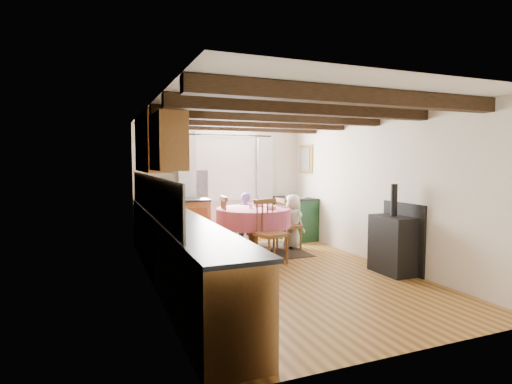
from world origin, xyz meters
name	(u,v)px	position (x,y,z in m)	size (l,w,h in m)	color
floor	(276,272)	(0.00, 0.00, 0.00)	(3.60, 5.50, 0.00)	#A67631
ceiling	(277,110)	(0.00, 0.00, 2.40)	(3.60, 5.50, 0.00)	white
wall_back	(221,183)	(0.00, 2.75, 1.20)	(3.60, 0.00, 2.40)	silver
wall_front	(413,216)	(0.00, -2.75, 1.20)	(3.60, 0.00, 2.40)	silver
wall_left	(152,197)	(-1.80, 0.00, 1.20)	(0.00, 5.50, 2.40)	silver
wall_right	(375,189)	(1.80, 0.00, 1.20)	(0.00, 5.50, 2.40)	silver
beam_a	(361,97)	(0.00, -2.00, 2.31)	(3.60, 0.16, 0.16)	#3C2614
beam_b	(311,109)	(0.00, -1.00, 2.31)	(3.60, 0.16, 0.16)	#3C2614
beam_c	(277,117)	(0.00, 0.00, 2.31)	(3.60, 0.16, 0.16)	#3C2614
beam_d	(252,123)	(0.00, 1.00, 2.31)	(3.60, 0.16, 0.16)	#3C2614
beam_e	(233,127)	(0.00, 2.00, 2.31)	(3.60, 0.16, 0.16)	#3C2614
splash_left	(150,195)	(-1.78, 0.30, 1.20)	(0.02, 4.50, 0.55)	beige
splash_back	(174,184)	(-1.00, 2.73, 1.20)	(1.40, 0.02, 0.55)	beige
base_cabinet_left	(176,252)	(-1.50, 0.00, 0.44)	(0.60, 5.30, 0.88)	brown
base_cabinet_back	(175,224)	(-1.05, 2.45, 0.44)	(1.30, 0.60, 0.88)	brown
worktop_left	(176,218)	(-1.48, 0.00, 0.90)	(0.64, 5.30, 0.04)	black
worktop_back	(175,200)	(-1.05, 2.43, 0.90)	(1.30, 0.64, 0.04)	black
wall_cabinet_glass	(152,143)	(-1.63, 1.20, 1.95)	(0.34, 1.80, 0.90)	brown
wall_cabinet_solid	(168,142)	(-1.63, -0.30, 1.90)	(0.34, 0.90, 0.70)	brown
window_frame	(226,164)	(0.10, 2.73, 1.60)	(1.34, 0.03, 1.54)	white
window_pane	(226,164)	(0.10, 2.74, 1.60)	(1.20, 0.01, 1.40)	white
curtain_left	(187,189)	(-0.75, 2.65, 1.10)	(0.35, 0.10, 2.10)	#BCBCBC
curtain_right	(265,187)	(0.95, 2.65, 1.10)	(0.35, 0.10, 2.10)	#BCBCBC
curtain_rod	(227,135)	(0.10, 2.65, 2.20)	(0.03, 0.03, 2.00)	black
wall_picture	(306,159)	(1.77, 2.30, 1.70)	(0.04, 0.50, 0.60)	gold
wall_plate	(268,159)	(1.05, 2.72, 1.70)	(0.30, 0.30, 0.02)	silver
rug	(253,252)	(0.16, 1.33, 0.01)	(1.81, 1.40, 0.01)	black
dining_table	(253,230)	(0.16, 1.33, 0.41)	(1.35, 1.35, 0.81)	#BD3953
chair_near	(272,232)	(0.15, 0.49, 0.52)	(0.45, 0.47, 1.05)	brown
chair_left	(214,226)	(-0.57, 1.38, 0.53)	(0.45, 0.47, 1.05)	brown
chair_right	(289,224)	(0.87, 1.30, 0.49)	(0.42, 0.44, 0.98)	brown
aga_range	(295,218)	(1.47, 2.23, 0.45)	(0.63, 0.98, 0.90)	#14381E
cast_iron_stove	(393,229)	(1.58, -0.70, 0.67)	(0.40, 0.67, 1.33)	black
child_far	(245,219)	(0.24, 2.00, 0.52)	(0.38, 0.25, 1.04)	#4C4876
child_right	(293,221)	(0.99, 1.39, 0.52)	(0.50, 0.33, 1.03)	beige
bowl_a	(258,205)	(0.37, 1.60, 0.84)	(0.24, 0.24, 0.06)	silver
bowl_b	(271,208)	(0.39, 1.06, 0.84)	(0.20, 0.20, 0.06)	silver
cup	(251,206)	(0.12, 1.33, 0.86)	(0.09, 0.09, 0.09)	silver
canister_tall	(158,194)	(-1.36, 2.47, 1.04)	(0.14, 0.14, 0.23)	#262628
canister_wide	(174,194)	(-1.05, 2.50, 1.02)	(0.18, 0.18, 0.20)	#262628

